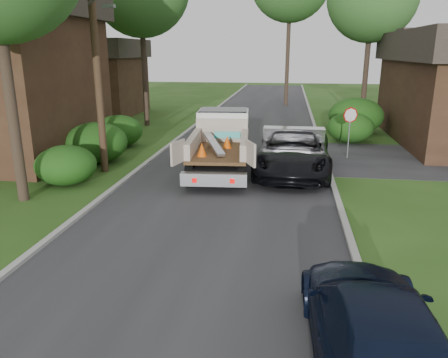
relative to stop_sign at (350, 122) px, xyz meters
The scene contains 15 objects.
ground 10.55m from the stop_sign, 120.02° to the right, with size 120.00×120.00×0.00m, color #274A15.
road 5.58m from the stop_sign, 169.11° to the left, with size 8.00×90.00×0.02m, color #28282B.
curb_left 9.51m from the stop_sign, behind, with size 0.20×90.00×0.12m, color #9E9E99.
curb_right 2.27m from the stop_sign, 137.73° to the left, with size 0.20×90.00×0.12m, color #9E9E99.
stop_sign is the anchor object (origin of this frame).
utility_pole 11.91m from the stop_sign, 159.38° to the right, with size 2.42×1.25×10.00m.
house_left_far 22.81m from the stop_sign, 145.19° to the left, with size 7.56×7.56×6.00m.
hedge_left_a 12.92m from the stop_sign, 152.24° to the right, with size 2.34×2.34×1.53m, color #173B0D.
hedge_left_b 11.99m from the stop_sign, 167.94° to the right, with size 2.86×2.86×1.87m, color #173B0D.
hedge_left_c 12.08m from the stop_sign, behind, with size 2.60×2.60×1.70m, color #173B0D.
hedge_right_a 4.15m from the stop_sign, 81.47° to the left, with size 2.60×2.60×1.70m, color #173B0D.
hedge_right_b 7.15m from the stop_sign, 79.48° to the left, with size 3.38×3.38×2.21m, color #173B0D.
flatbed_truck 6.33m from the stop_sign, 156.82° to the right, with size 3.15×6.59×2.43m.
black_pickup 4.11m from the stop_sign, 131.23° to the right, with size 3.03×6.58×1.83m, color black.
navy_suv 15.10m from the stop_sign, 95.33° to the right, with size 2.08×5.13×1.49m, color black.
Camera 1 is at (2.27, -12.33, 5.04)m, focal length 35.00 mm.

